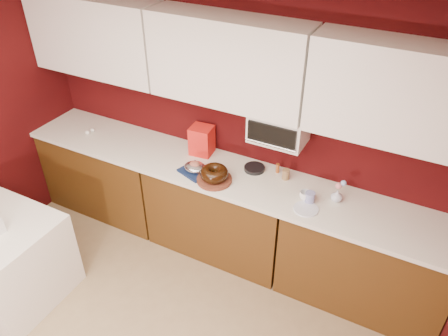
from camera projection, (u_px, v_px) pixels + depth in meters
wall_back at (237, 121)px, 3.85m from camera, size 4.00×0.02×2.50m
base_cabinet_left at (109, 173)px, 4.60m from camera, size 1.31×0.58×0.86m
base_cabinet_center at (221, 212)px, 4.09m from camera, size 1.31×0.58×0.86m
base_cabinet_right at (364, 261)px, 3.59m from camera, size 1.31×0.58×0.86m
countertop at (220, 173)px, 3.84m from camera, size 4.00×0.62×0.04m
upper_cabinet_left at (96, 36)px, 3.90m from camera, size 1.31×0.33×0.70m
upper_cabinet_center at (228, 61)px, 3.39m from camera, size 1.31×0.33×0.70m
upper_cabinet_right at (408, 96)px, 2.88m from camera, size 1.31×0.33×0.70m
toaster_oven at (279, 127)px, 3.50m from camera, size 0.45×0.30×0.25m
toaster_oven_door at (271, 136)px, 3.39m from camera, size 0.40×0.02×0.18m
toaster_oven_handle at (270, 145)px, 3.42m from camera, size 0.42×0.02×0.02m
dining_table at (0, 258)px, 3.68m from camera, size 1.00×0.80×0.75m
cake_base at (214, 180)px, 3.70m from camera, size 0.40×0.40×0.03m
bundt_cake at (214, 173)px, 3.66m from camera, size 0.31×0.31×0.10m
navy_towel at (195, 171)px, 3.80m from camera, size 0.31×0.28×0.02m
foil_ham_nest at (195, 167)px, 3.78m from camera, size 0.22×0.20×0.07m
roasted_ham at (195, 165)px, 3.76m from camera, size 0.11×0.10×0.06m
pandoro_box at (202, 140)px, 3.99m from camera, size 0.21×0.20×0.27m
dark_pan at (254, 168)px, 3.83m from camera, size 0.23×0.23×0.03m
coffee_mug at (305, 195)px, 3.47m from camera, size 0.12×0.12×0.09m
blue_jar at (310, 197)px, 3.44m from camera, size 0.10×0.10×0.09m
flower_vase at (337, 195)px, 3.46m from camera, size 0.09×0.09×0.11m
flower_pink at (339, 186)px, 3.40m from camera, size 0.05×0.05×0.05m
flower_blue at (344, 183)px, 3.39m from camera, size 0.05×0.05×0.05m
china_plate at (306, 209)px, 3.39m from camera, size 0.23×0.23×0.01m
amber_bottle at (278, 168)px, 3.78m from camera, size 0.03×0.03×0.09m
paper_cup at (286, 174)px, 3.70m from camera, size 0.08×0.08×0.09m
egg_left at (87, 132)px, 4.34m from camera, size 0.05×0.04×0.04m
egg_right at (93, 130)px, 4.38m from camera, size 0.06×0.05×0.04m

